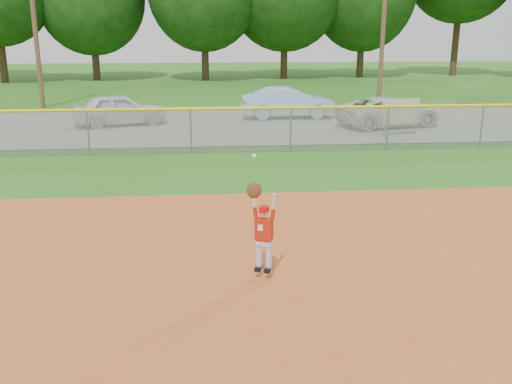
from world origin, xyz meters
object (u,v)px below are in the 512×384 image
sponsor_sign (401,112)px  car_white_b (389,112)px  car_blue (288,103)px  ballplayer (262,228)px  car_white_a (120,109)px

sponsor_sign → car_white_b: bearing=82.9°
car_blue → ballplayer: (-2.89, -17.26, 0.19)m
car_white_a → sponsor_sign: bearing=-125.0°
ballplayer → sponsor_sign: bearing=62.1°
ballplayer → car_white_b: bearing=65.0°
car_white_a → car_blue: car_blue is taller
sponsor_sign → ballplayer: bearing=-117.9°
car_white_a → car_blue: bearing=-96.7°
car_white_a → car_blue: 7.55m
car_blue → sponsor_sign: size_ratio=2.72×
car_white_b → ballplayer: bearing=139.3°
car_white_a → car_blue: (7.43, 1.33, 0.04)m
car_blue → ballplayer: size_ratio=2.15×
car_white_a → ballplayer: bearing=179.1°
car_white_a → sponsor_sign: sponsor_sign is taller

